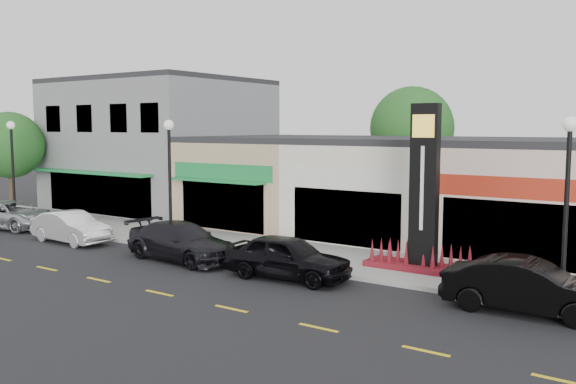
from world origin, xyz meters
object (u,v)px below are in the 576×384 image
(lamp_west_far, at_px, (13,161))
(lamp_west_near, at_px, (170,169))
(pylon_sign, at_px, (424,212))
(car_white_van, at_px, (71,227))
(lamp_east_near, at_px, (567,191))
(car_black_conv, at_px, (528,287))
(car_silver_suv, at_px, (12,215))
(car_black_sedan, at_px, (287,257))
(car_dark_sedan, at_px, (182,242))
(tree_west_sidewalk, at_px, (10,145))

(lamp_west_far, xyz_separation_m, lamp_west_near, (12.00, 0.00, 0.00))
(pylon_sign, height_order, car_white_van, pylon_sign)
(lamp_east_near, height_order, car_white_van, lamp_east_near)
(lamp_east_near, height_order, car_black_conv, lamp_east_near)
(car_silver_suv, relative_size, car_black_sedan, 1.13)
(car_white_van, bearing_deg, lamp_east_near, -83.13)
(lamp_east_near, relative_size, car_black_conv, 1.16)
(pylon_sign, distance_m, car_dark_sedan, 9.54)
(lamp_east_near, bearing_deg, car_white_van, -175.24)
(car_dark_sedan, bearing_deg, tree_west_sidewalk, 83.70)
(pylon_sign, bearing_deg, car_silver_suv, -172.82)
(lamp_west_near, height_order, car_white_van, lamp_west_near)
(lamp_west_near, height_order, car_silver_suv, lamp_west_near)
(car_white_van, distance_m, car_black_conv, 19.98)
(car_white_van, xyz_separation_m, car_black_sedan, (12.04, 0.09, 0.06))
(lamp_west_near, relative_size, lamp_east_near, 1.00)
(tree_west_sidewalk, xyz_separation_m, pylon_sign, (26.50, -0.30, -1.93))
(car_white_van, distance_m, car_dark_sedan, 6.85)
(tree_west_sidewalk, relative_size, lamp_west_far, 1.14)
(pylon_sign, height_order, car_silver_suv, pylon_sign)
(lamp_west_far, relative_size, car_silver_suv, 1.06)
(pylon_sign, distance_m, car_silver_suv, 21.84)
(car_white_van, xyz_separation_m, car_black_conv, (19.97, 0.68, 0.06))
(lamp_west_far, relative_size, pylon_sign, 0.91)
(tree_west_sidewalk, distance_m, pylon_sign, 26.57)
(tree_west_sidewalk, height_order, pylon_sign, tree_west_sidewalk)
(car_black_conv, bearing_deg, lamp_east_near, -36.73)
(tree_west_sidewalk, distance_m, car_black_conv, 31.12)
(car_dark_sedan, bearing_deg, lamp_west_far, 88.82)
(lamp_west_far, relative_size, car_white_van, 1.26)
(lamp_east_near, xyz_separation_m, car_black_conv, (-0.72, -1.04, -2.70))
(lamp_west_near, relative_size, car_black_sedan, 1.19)
(car_white_van, bearing_deg, car_dark_sedan, -86.44)
(lamp_west_near, xyz_separation_m, car_silver_suv, (-10.61, -1.02, -2.76))
(car_dark_sedan, bearing_deg, car_white_van, 96.51)
(car_black_conv, bearing_deg, pylon_sign, 55.30)
(pylon_sign, distance_m, car_black_conv, 5.30)
(car_white_van, bearing_deg, car_silver_suv, 85.40)
(lamp_west_near, xyz_separation_m, car_black_conv, (15.28, -1.04, -2.70))
(car_black_sedan, distance_m, car_black_conv, 7.95)
(car_black_sedan, bearing_deg, pylon_sign, -51.26)
(pylon_sign, relative_size, car_silver_suv, 1.16)
(pylon_sign, relative_size, car_white_van, 1.38)
(tree_west_sidewalk, relative_size, car_black_sedan, 1.36)
(pylon_sign, relative_size, car_dark_sedan, 1.15)
(lamp_west_near, xyz_separation_m, lamp_east_near, (16.00, 0.00, 0.00))
(lamp_west_near, bearing_deg, car_white_van, -159.84)
(car_dark_sedan, relative_size, car_black_conv, 1.10)
(tree_west_sidewalk, bearing_deg, car_dark_sedan, -11.37)
(car_white_van, bearing_deg, lamp_west_near, -67.72)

